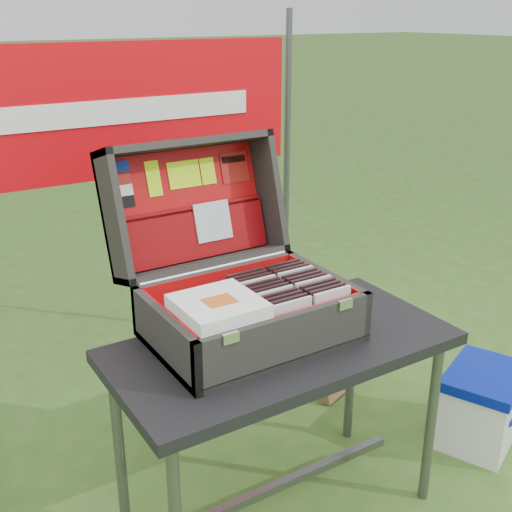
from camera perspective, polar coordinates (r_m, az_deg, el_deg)
table at (r=2.27m, az=2.20°, el=-15.33°), size 1.11×0.56×0.69m
table_top at (r=2.09m, az=2.32°, el=-8.08°), size 1.11×0.56×0.04m
table_leg_fr at (r=2.42m, az=15.29°, el=-14.09°), size 0.04×0.04×0.65m
table_leg_bl at (r=2.26m, az=-12.03°, el=-16.62°), size 0.04×0.04×0.65m
table_leg_br at (r=2.68m, az=8.45°, el=-9.84°), size 0.04×0.04×0.65m
table_brace at (r=2.41m, az=2.12°, el=-19.69°), size 0.96×0.03×0.03m
suitcase at (r=2.03m, az=-1.41°, el=0.59°), size 0.63×0.61×0.57m
suitcase_base_bottom at (r=2.10m, az=-0.49°, el=-6.95°), size 0.63×0.45×0.02m
suitcase_base_wall_front at (r=1.91m, az=2.87°, el=-7.56°), size 0.63×0.02×0.17m
suitcase_base_wall_back at (r=2.23m, az=-3.36°, el=-3.15°), size 0.63×0.02×0.17m
suitcase_base_wall_left at (r=1.94m, az=-8.16°, el=-7.23°), size 0.02×0.45×0.17m
suitcase_base_wall_right at (r=2.22m, az=6.14°, el=-3.34°), size 0.02×0.45×0.17m
suitcase_liner_floor at (r=2.09m, az=-0.49°, el=-6.58°), size 0.58×0.40×0.01m
suitcase_latch_left at (r=1.77m, az=-2.28°, el=-7.28°), size 0.05×0.01×0.03m
suitcase_latch_right at (r=1.98m, az=7.93°, el=-4.27°), size 0.05×0.01×0.03m
suitcase_hinge at (r=2.21m, az=-3.56°, el=-1.05°), size 0.56×0.02×0.02m
suitcase_lid_back at (r=2.33m, az=-6.18°, el=4.53°), size 0.63×0.15×0.44m
suitcase_lid_rim_far at (r=2.27m, az=-6.30°, el=9.89°), size 0.63×0.17×0.07m
suitcase_lid_rim_near at (r=2.28m, az=-4.57°, el=-0.65°), size 0.63×0.17×0.07m
suitcase_lid_rim_left at (r=2.15m, az=-12.59°, el=3.31°), size 0.02×0.29×0.48m
suitcase_lid_rim_right at (r=2.41m, az=1.00°, el=5.70°), size 0.02×0.29×0.48m
suitcase_lid_liner at (r=2.32m, az=-6.02°, el=4.54°), size 0.57×0.12×0.38m
suitcase_liner_wall_front at (r=1.91m, az=2.61°, el=-7.06°), size 0.58×0.01×0.14m
suitcase_liner_wall_back at (r=2.21m, az=-3.17°, el=-3.00°), size 0.58×0.01×0.14m
suitcase_liner_wall_left at (r=1.94m, az=-7.76°, el=-6.80°), size 0.01×0.40×0.14m
suitcase_liner_wall_right at (r=2.21m, az=5.84°, el=-3.14°), size 0.01×0.40×0.14m
suitcase_lid_pocket at (r=2.30m, az=-5.40°, el=1.99°), size 0.56×0.08×0.18m
suitcase_pocket_edge at (r=2.29m, az=-5.70°, el=4.20°), size 0.55×0.02×0.02m
suitcase_pocket_cd at (r=2.31m, az=-3.86°, el=3.10°), size 0.14×0.05×0.14m
lid_sticker_cc_a at (r=2.22m, az=-12.00°, el=7.77°), size 0.06×0.01×0.04m
lid_sticker_cc_b at (r=2.22m, az=-11.82°, el=6.75°), size 0.06×0.01×0.04m
lid_sticker_cc_c at (r=2.22m, az=-11.64°, el=5.74°), size 0.06×0.01×0.04m
lid_sticker_cc_d at (r=2.22m, az=-11.46°, el=4.72°), size 0.06×0.01×0.04m
lid_card_neon_tall at (r=2.26m, az=-9.09°, el=6.80°), size 0.05×0.04×0.12m
lid_card_neon_main at (r=2.31m, az=-6.40°, el=7.22°), size 0.12×0.03×0.09m
lid_card_neon_small at (r=2.35m, az=-4.30°, el=7.54°), size 0.06×0.03×0.09m
lid_sticker_band at (r=2.40m, az=-1.93°, el=7.89°), size 0.11×0.03×0.11m
lid_sticker_band_bar at (r=2.40m, az=-2.04°, el=8.59°), size 0.10×0.01×0.02m
cd_left_0 at (r=1.94m, az=3.21°, el=-6.14°), size 0.14×0.01×0.16m
cd_left_1 at (r=1.96m, az=2.79°, el=-5.87°), size 0.14×0.01×0.16m
cd_left_2 at (r=1.98m, az=2.38°, el=-5.60°), size 0.14×0.01×0.16m
cd_left_3 at (r=1.99m, az=1.98°, el=-5.33°), size 0.14×0.01×0.16m
cd_left_4 at (r=2.01m, az=1.59°, el=-5.07°), size 0.14×0.01×0.16m
cd_left_5 at (r=2.03m, az=1.20°, el=-4.81°), size 0.14×0.01×0.16m
cd_left_6 at (r=2.05m, az=0.82°, el=-4.56°), size 0.14×0.01×0.16m
cd_left_7 at (r=2.07m, az=0.45°, el=-4.31°), size 0.14×0.01×0.16m
cd_left_8 at (r=2.09m, az=0.09°, el=-4.06°), size 0.14×0.01×0.16m
cd_left_9 at (r=2.11m, az=-0.27°, el=-3.82°), size 0.14×0.01×0.16m
cd_left_10 at (r=2.13m, az=-0.62°, el=-3.58°), size 0.14×0.01×0.16m
cd_left_11 at (r=2.14m, az=-0.97°, el=-3.35°), size 0.14×0.01×0.16m
cd_right_0 at (r=2.02m, az=6.72°, el=-5.07°), size 0.14×0.01×0.16m
cd_right_1 at (r=2.04m, az=6.29°, el=-4.82°), size 0.14×0.01×0.16m
cd_right_2 at (r=2.06m, az=5.87°, el=-4.57°), size 0.14×0.01×0.16m
cd_right_3 at (r=2.08m, az=5.45°, el=-4.32°), size 0.14×0.01×0.16m
cd_right_4 at (r=2.09m, az=5.05°, el=-4.08°), size 0.14×0.01×0.16m
cd_right_5 at (r=2.11m, az=4.64°, el=-3.84°), size 0.14×0.01×0.16m
cd_right_6 at (r=2.13m, az=4.25°, el=-3.61°), size 0.14×0.01×0.16m
cd_right_7 at (r=2.15m, az=3.86°, el=-3.38°), size 0.14×0.01×0.16m
cd_right_8 at (r=2.16m, az=3.48°, el=-3.15°), size 0.14×0.01×0.16m
cd_right_9 at (r=2.18m, az=3.11°, el=-2.93°), size 0.14×0.01×0.16m
cd_right_10 at (r=2.20m, az=2.74°, el=-2.71°), size 0.14×0.01×0.16m
cd_right_11 at (r=2.22m, az=2.38°, el=-2.50°), size 0.14×0.01×0.16m
songbook_0 at (r=1.89m, az=-3.38°, el=-4.94°), size 0.24×0.24×0.00m
songbook_1 at (r=1.88m, az=-3.38°, el=-4.80°), size 0.24×0.24×0.00m
songbook_2 at (r=1.88m, az=-3.39°, el=-4.66°), size 0.24×0.24×0.00m
songbook_3 at (r=1.88m, az=-3.39°, el=-4.52°), size 0.24×0.24×0.00m
songbook_4 at (r=1.88m, az=-3.39°, el=-4.39°), size 0.24×0.24×0.00m
songbook_5 at (r=1.88m, az=-3.40°, el=-4.25°), size 0.24×0.24×0.00m
songbook_6 at (r=1.87m, az=-3.40°, el=-4.11°), size 0.24×0.24×0.00m
songbook_7 at (r=1.87m, az=-3.40°, el=-3.97°), size 0.24×0.24×0.00m
songbook_graphic at (r=1.86m, az=-3.26°, el=-3.97°), size 0.09×0.07×0.00m
cooler at (r=2.87m, az=19.41°, el=-12.46°), size 0.45×0.40×0.32m
cooler_body at (r=2.88m, az=19.35°, el=-12.83°), size 0.42×0.38×0.28m
cooler_lid at (r=2.80m, az=19.75°, el=-10.06°), size 0.45×0.40×0.04m
cooler_handle at (r=2.80m, az=21.83°, el=-13.50°), size 0.22×0.02×0.02m
cardboard_box at (r=3.08m, az=7.58°, el=-7.96°), size 0.41×0.26×0.42m
banner_post_right at (r=3.25m, az=2.71°, el=6.04°), size 0.03×0.03×1.70m
banner at (r=2.76m, az=-12.01°, el=12.48°), size 1.60×0.02×0.55m
banner_text at (r=2.75m, az=-11.92°, el=12.46°), size 1.20×0.00×0.10m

